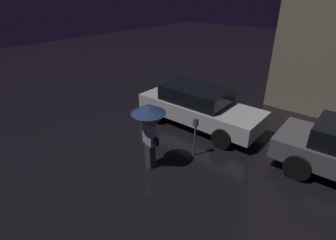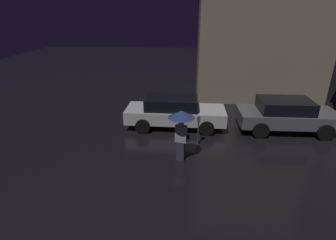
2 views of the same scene
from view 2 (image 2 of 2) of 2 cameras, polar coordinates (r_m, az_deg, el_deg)
building_facade_left at (r=16.81m, az=20.41°, el=21.56°), size 7.28×3.00×10.21m
parked_car_white at (r=12.11m, az=1.40°, el=1.89°), size 4.55×1.88×1.44m
parked_car_grey at (r=12.85m, az=24.35°, el=1.13°), size 4.32×1.98×1.46m
pedestrian_with_umbrella at (r=9.05m, az=2.92°, el=-0.54°), size 0.92×0.92×1.93m
parking_meter at (r=10.48m, az=6.63°, el=-1.62°), size 0.12×0.10×1.24m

